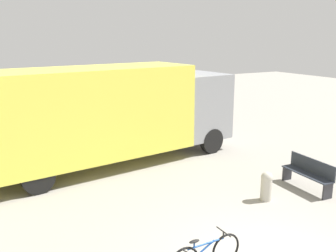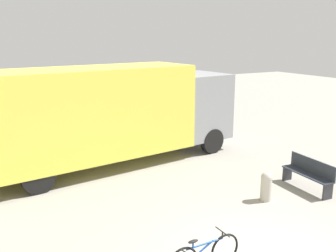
{
  "view_description": "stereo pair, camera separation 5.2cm",
  "coord_description": "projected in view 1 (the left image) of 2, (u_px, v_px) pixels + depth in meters",
  "views": [
    {
      "loc": [
        -4.84,
        -4.71,
        4.39
      ],
      "look_at": [
        0.38,
        4.69,
        1.79
      ],
      "focal_mm": 40.0,
      "sensor_mm": 36.0,
      "label": 1
    },
    {
      "loc": [
        -4.8,
        -4.73,
        4.39
      ],
      "look_at": [
        0.38,
        4.69,
        1.79
      ],
      "focal_mm": 40.0,
      "sensor_mm": 36.0,
      "label": 2
    }
  ],
  "objects": [
    {
      "name": "park_bench",
      "position": [
        309.0,
        173.0,
        10.92
      ],
      "size": [
        0.51,
        1.69,
        0.91
      ],
      "rotation": [
        0.0,
        0.0,
        1.51
      ],
      "color": "#282D38",
      "rests_on": "ground"
    },
    {
      "name": "delivery_truck",
      "position": [
        110.0,
        112.0,
        12.66
      ],
      "size": [
        9.48,
        3.23,
        3.4
      ],
      "rotation": [
        0.0,
        0.0,
        0.11
      ],
      "color": "#EAE04C",
      "rests_on": "ground"
    },
    {
      "name": "bollard_near_bench",
      "position": [
        266.0,
        185.0,
        10.16
      ],
      "size": [
        0.31,
        0.31,
        0.82
      ],
      "color": "#B2AD9E",
      "rests_on": "ground"
    }
  ]
}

